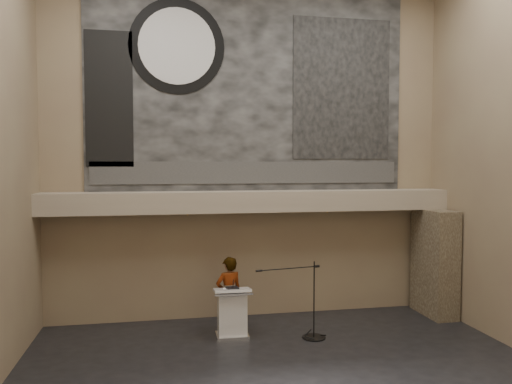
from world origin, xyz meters
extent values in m
plane|color=black|center=(0.00, 0.00, 0.00)|extent=(10.00, 10.00, 0.00)
cube|color=#78614C|center=(0.00, 4.00, 4.25)|extent=(10.00, 0.02, 8.50)
cube|color=#78614C|center=(0.00, -4.00, 4.25)|extent=(10.00, 0.02, 8.50)
cube|color=gray|center=(0.00, 3.60, 2.95)|extent=(10.00, 0.80, 0.50)
cylinder|color=#B2893D|center=(-1.60, 3.55, 2.67)|extent=(0.04, 0.04, 0.06)
cylinder|color=#B2893D|center=(1.90, 3.55, 2.67)|extent=(0.04, 0.04, 0.06)
cube|color=black|center=(0.00, 3.97, 5.70)|extent=(8.00, 0.05, 5.00)
cube|color=#2F2F2F|center=(0.00, 3.93, 3.65)|extent=(7.76, 0.02, 0.55)
cylinder|color=black|center=(-1.80, 3.93, 6.70)|extent=(2.30, 0.02, 2.30)
cylinder|color=silver|center=(-1.80, 3.91, 6.70)|extent=(1.84, 0.02, 1.84)
cube|color=black|center=(2.40, 3.93, 5.80)|extent=(2.60, 0.02, 3.60)
cube|color=black|center=(-3.40, 3.93, 5.40)|extent=(1.10, 0.02, 3.20)
cube|color=#44392A|center=(4.65, 3.15, 1.35)|extent=(0.60, 1.40, 2.70)
cube|color=silver|center=(-0.69, 2.44, 0.04)|extent=(0.73, 0.56, 0.08)
cube|color=silver|center=(-0.69, 2.44, 0.56)|extent=(0.64, 0.45, 0.96)
cube|color=silver|center=(-0.69, 2.42, 1.07)|extent=(0.81, 0.58, 0.14)
cube|color=black|center=(-0.68, 2.42, 1.12)|extent=(0.29, 0.24, 0.04)
cube|color=white|center=(-0.79, 2.38, 1.10)|extent=(0.20, 0.27, 0.00)
imported|color=silver|center=(-0.71, 2.82, 0.87)|extent=(0.73, 0.58, 1.74)
cylinder|color=black|center=(1.09, 2.06, 0.01)|extent=(0.52, 0.52, 0.02)
cylinder|color=black|center=(1.09, 2.06, 0.86)|extent=(0.03, 0.03, 1.72)
cylinder|color=black|center=(0.45, 1.95, 1.60)|extent=(1.43, 0.25, 0.02)
camera|label=1|loc=(-2.24, -8.39, 3.84)|focal=35.00mm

